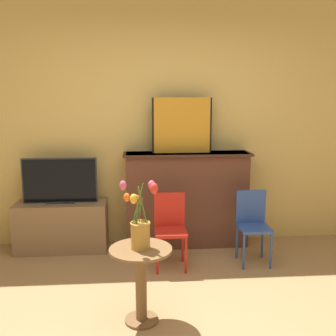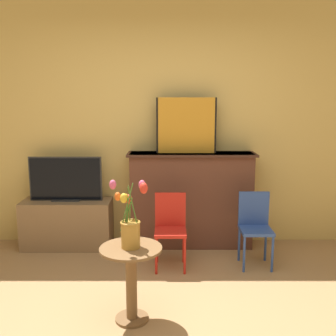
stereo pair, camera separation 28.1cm
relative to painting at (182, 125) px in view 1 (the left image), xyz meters
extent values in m
cube|color=#E0BC66|center=(-0.25, 0.18, 0.00)|extent=(8.00, 0.06, 2.70)
cube|color=brown|center=(0.06, -0.01, -0.82)|extent=(1.33, 0.31, 1.05)
cube|color=#43271C|center=(0.06, -0.02, -0.31)|extent=(1.39, 0.35, 0.02)
cube|color=black|center=(0.00, 0.01, 0.00)|extent=(0.65, 0.02, 0.59)
cube|color=orange|center=(0.00, -0.01, 0.00)|extent=(0.61, 0.02, 0.59)
cube|color=olive|center=(-1.31, -0.06, -1.08)|extent=(0.97, 0.38, 0.53)
cube|color=#2D2D2D|center=(-1.31, -0.06, -0.81)|extent=(0.30, 0.12, 0.01)
cube|color=#2D2D2D|center=(-1.31, -0.05, -0.58)|extent=(0.79, 0.02, 0.49)
cube|color=black|center=(-1.31, -0.06, -0.58)|extent=(0.76, 0.02, 0.46)
cylinder|color=red|center=(-0.31, -0.75, -1.17)|extent=(0.02, 0.02, 0.35)
cylinder|color=red|center=(-0.04, -0.75, -1.17)|extent=(0.02, 0.02, 0.35)
cylinder|color=red|center=(-0.31, -0.49, -1.17)|extent=(0.02, 0.02, 0.35)
cylinder|color=red|center=(-0.04, -0.49, -1.17)|extent=(0.02, 0.02, 0.35)
cube|color=red|center=(-0.17, -0.62, -0.98)|extent=(0.30, 0.30, 0.03)
cube|color=red|center=(-0.17, -0.48, -0.79)|extent=(0.30, 0.02, 0.34)
cylinder|color=#2D4C99|center=(0.53, -0.71, -1.17)|extent=(0.02, 0.02, 0.35)
cylinder|color=#2D4C99|center=(0.80, -0.71, -1.17)|extent=(0.02, 0.02, 0.35)
cylinder|color=#2D4C99|center=(0.53, -0.44, -1.17)|extent=(0.02, 0.02, 0.35)
cylinder|color=#2D4C99|center=(0.80, -0.44, -1.17)|extent=(0.02, 0.02, 0.35)
cube|color=#2D4C99|center=(0.66, -0.58, -0.98)|extent=(0.30, 0.30, 0.03)
cube|color=#2D4C99|center=(0.66, -0.44, -0.79)|extent=(0.30, 0.02, 0.34)
cylinder|color=brown|center=(-0.47, -1.53, -1.34)|extent=(0.25, 0.25, 0.02)
cylinder|color=brown|center=(-0.47, -1.53, -1.07)|extent=(0.08, 0.08, 0.55)
cylinder|color=brown|center=(-0.47, -1.53, -0.79)|extent=(0.46, 0.46, 0.02)
cylinder|color=#B78433|center=(-0.47, -1.53, -0.68)|extent=(0.14, 0.14, 0.19)
torus|color=#B78433|center=(-0.47, -1.53, -0.59)|extent=(0.15, 0.15, 0.02)
cylinder|color=#477A2D|center=(-0.49, -1.53, -0.53)|extent=(0.03, 0.01, 0.25)
ellipsoid|color=gold|center=(-0.51, -1.52, -0.41)|extent=(0.05, 0.05, 0.07)
cylinder|color=#477A2D|center=(-0.44, -1.53, -0.49)|extent=(0.08, 0.01, 0.32)
ellipsoid|color=red|center=(-0.37, -1.53, -0.33)|extent=(0.06, 0.06, 0.08)
cylinder|color=#477A2D|center=(-0.49, -1.52, -0.53)|extent=(0.02, 0.01, 0.25)
ellipsoid|color=orange|center=(-0.50, -1.51, -0.41)|extent=(0.04, 0.04, 0.06)
cylinder|color=#477A2D|center=(-0.45, -1.52, -0.48)|extent=(0.07, 0.04, 0.34)
ellipsoid|color=#E0517A|center=(-0.38, -1.48, -0.32)|extent=(0.05, 0.05, 0.07)
cylinder|color=#477A2D|center=(-0.49, -1.52, -0.52)|extent=(0.08, 0.05, 0.25)
ellipsoid|color=orange|center=(-0.56, -1.47, -0.41)|extent=(0.05, 0.05, 0.06)
cylinder|color=#477A2D|center=(-0.47, -1.50, -0.54)|extent=(0.02, 0.08, 0.22)
ellipsoid|color=red|center=(-0.49, -1.44, -0.44)|extent=(0.05, 0.05, 0.07)
cylinder|color=#477A2D|center=(-0.49, -1.53, -0.47)|extent=(0.10, 0.02, 0.35)
ellipsoid|color=#E0517A|center=(-0.58, -1.54, -0.30)|extent=(0.05, 0.05, 0.07)
camera|label=1|loc=(-0.48, -4.22, 0.30)|focal=42.00mm
camera|label=2|loc=(-0.20, -4.23, 0.30)|focal=42.00mm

